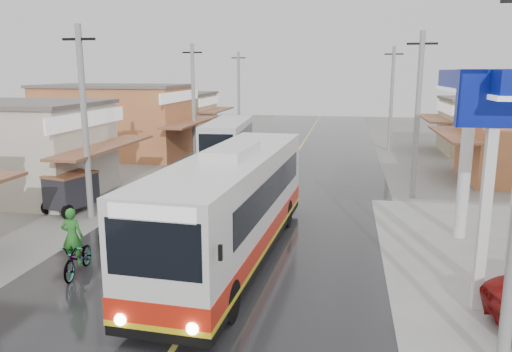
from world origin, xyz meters
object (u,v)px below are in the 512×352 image
object	(u,v)px
second_bus	(228,141)
cyclist	(77,253)
tricycle_near	(71,190)
coach_bus	(233,205)

from	to	relation	value
second_bus	cyclist	distance (m)	18.88
second_bus	cyclist	xyz separation A→B (m)	(-0.26, -18.85, -0.85)
cyclist	tricycle_near	world-z (taller)	cyclist
coach_bus	tricycle_near	bearing A→B (deg)	156.71
second_bus	tricycle_near	world-z (taller)	second_bus
cyclist	tricycle_near	bearing A→B (deg)	113.42
coach_bus	second_bus	distance (m)	17.12
second_bus	cyclist	size ratio (longest dim) A/B	4.10
cyclist	tricycle_near	distance (m)	7.53
tricycle_near	coach_bus	bearing A→B (deg)	-12.59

